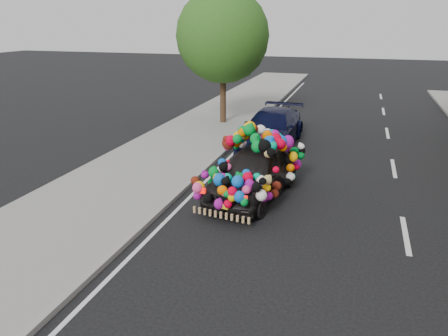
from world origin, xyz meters
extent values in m
plane|color=black|center=(0.00, 0.00, 0.00)|extent=(100.00, 100.00, 0.00)
cube|color=gray|center=(-4.30, 0.00, 0.06)|extent=(4.00, 60.00, 0.12)
cube|color=gray|center=(-2.35, 0.00, 0.07)|extent=(0.15, 60.00, 0.13)
cylinder|color=#332114|center=(-3.80, 9.50, 1.36)|extent=(0.28, 0.28, 2.73)
sphere|color=#1C4E15|center=(-3.80, 9.50, 4.03)|extent=(4.20, 4.20, 4.20)
imported|color=black|center=(-0.34, 1.30, 0.69)|extent=(2.20, 4.22, 1.37)
cube|color=red|center=(-1.18, -0.63, 0.78)|extent=(0.23, 0.09, 0.14)
cube|color=red|center=(-0.09, -0.79, 0.78)|extent=(0.23, 0.09, 0.14)
cube|color=yellow|center=(-0.64, -0.72, 0.48)|extent=(0.34, 0.09, 0.12)
imported|color=black|center=(-0.90, 6.57, 0.69)|extent=(2.13, 4.81, 1.37)
camera|label=1|loc=(2.27, -9.88, 4.72)|focal=35.00mm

